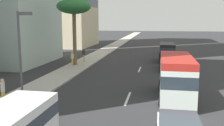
% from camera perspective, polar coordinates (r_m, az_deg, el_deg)
% --- Properties ---
extents(ground_plane, '(198.00, 198.00, 0.00)m').
position_cam_1_polar(ground_plane, '(34.54, 6.82, 0.26)').
color(ground_plane, '#2D2D30').
extents(sidewalk_right, '(162.00, 2.94, 0.15)m').
position_cam_1_polar(sidewalk_right, '(35.75, -5.14, 0.72)').
color(sidewalk_right, '#B2ADA3').
rests_on(sidewalk_right, ground_plane).
extents(lane_stripe_mid, '(3.20, 0.16, 0.01)m').
position_cam_1_polar(lane_stripe_mid, '(18.46, 3.51, -7.85)').
color(lane_stripe_mid, silver).
rests_on(lane_stripe_mid, ground_plane).
extents(lane_stripe_far, '(3.20, 0.16, 0.01)m').
position_cam_1_polar(lane_stripe_far, '(29.23, 6.14, -1.40)').
color(lane_stripe_far, silver).
rests_on(lane_stripe_far, ground_plane).
extents(van_lead, '(5.13, 2.06, 2.43)m').
position_cam_1_polar(van_lead, '(35.29, 12.07, 2.60)').
color(van_lead, black).
rests_on(van_lead, ground_plane).
extents(car_third, '(4.00, 1.95, 1.66)m').
position_cam_1_polar(car_third, '(29.07, 12.44, -0.07)').
color(car_third, silver).
rests_on(car_third, ground_plane).
extents(minibus_fifth, '(6.48, 2.31, 3.02)m').
position_cam_1_polar(minibus_fifth, '(18.65, 13.96, -2.70)').
color(minibus_fifth, silver).
rests_on(minibus_fifth, ground_plane).
extents(car_sixth, '(4.49, 1.95, 1.68)m').
position_cam_1_polar(car_sixth, '(42.85, 12.14, 2.97)').
color(car_sixth, white).
rests_on(car_sixth, ground_plane).
extents(pedestrian_near_lamp, '(0.38, 0.39, 1.82)m').
position_cam_1_polar(pedestrian_near_lamp, '(33.64, -6.27, 2.03)').
color(pedestrian_near_lamp, gold).
rests_on(pedestrian_near_lamp, sidewalk_right).
extents(pedestrian_mid_block, '(0.38, 0.33, 1.65)m').
position_cam_1_polar(pedestrian_mid_block, '(18.11, -23.03, -5.51)').
color(pedestrian_mid_block, gold).
rests_on(pedestrian_mid_block, sidewalk_right).
extents(pedestrian_by_tree, '(0.38, 0.38, 1.69)m').
position_cam_1_polar(pedestrian_by_tree, '(30.98, -8.77, 1.18)').
color(pedestrian_by_tree, gold).
rests_on(pedestrian_by_tree, sidewalk_right).
extents(palm_tree, '(4.00, 4.00, 7.85)m').
position_cam_1_polar(palm_tree, '(31.08, -8.45, 12.05)').
color(palm_tree, brown).
rests_on(palm_tree, sidewalk_right).
extents(street_lamp, '(0.24, 0.97, 5.89)m').
position_cam_1_polar(street_lamp, '(16.74, -19.43, 3.30)').
color(street_lamp, '#4C4C51').
rests_on(street_lamp, sidewalk_right).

